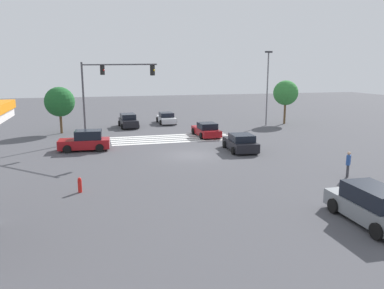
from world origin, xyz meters
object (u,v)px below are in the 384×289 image
(car_1, at_px, (166,118))
(car_4, at_px, (206,130))
(car_5, at_px, (241,143))
(car_3, at_px, (85,141))
(tree_corner_a, at_px, (60,102))
(pedestrian, at_px, (348,163))
(traffic_signal_mast, at_px, (103,85))
(fire_hydrant, at_px, (80,185))
(car_2, at_px, (373,206))
(street_light_pole_a, at_px, (268,82))
(car_0, at_px, (128,121))
(tree_corner_b, at_px, (286,93))

(car_1, relative_size, car_4, 0.99)
(car_5, bearing_deg, car_3, 78.09)
(car_4, bearing_deg, tree_corner_a, 67.54)
(car_4, height_order, pedestrian, pedestrian)
(traffic_signal_mast, height_order, car_5, traffic_signal_mast)
(car_4, distance_m, car_5, 7.36)
(fire_hydrant, bearing_deg, car_1, -111.57)
(car_2, distance_m, tree_corner_a, 32.35)
(car_1, height_order, street_light_pole_a, street_light_pole_a)
(car_4, bearing_deg, car_1, 11.28)
(car_1, distance_m, street_light_pole_a, 13.15)
(tree_corner_a, xyz_separation_m, fire_hydrant, (-2.32, 20.74, -2.92))
(car_0, bearing_deg, car_1, 108.68)
(traffic_signal_mast, bearing_deg, fire_hydrant, -53.09)
(traffic_signal_mast, height_order, car_2, traffic_signal_mast)
(tree_corner_a, height_order, fire_hydrant, tree_corner_a)
(car_2, xyz_separation_m, fire_hydrant, (12.62, -7.84, -0.38))
(car_1, bearing_deg, car_5, -169.60)
(car_3, xyz_separation_m, street_light_pole_a, (-20.95, -8.79, 4.42))
(pedestrian, bearing_deg, tree_corner_b, -61.83)
(car_0, height_order, tree_corner_a, tree_corner_a)
(car_4, bearing_deg, car_3, 106.72)
(street_light_pole_a, xyz_separation_m, tree_corner_a, (23.51, -0.66, -1.86))
(traffic_signal_mast, distance_m, car_0, 10.93)
(car_3, bearing_deg, street_light_pole_a, -152.84)
(car_4, bearing_deg, car_5, -175.13)
(car_0, height_order, car_5, car_0)
(traffic_signal_mast, height_order, fire_hydrant, traffic_signal_mast)
(car_5, height_order, tree_corner_b, tree_corner_b)
(car_5, xyz_separation_m, tree_corner_a, (15.08, -13.07, 2.67))
(traffic_signal_mast, relative_size, street_light_pole_a, 0.84)
(traffic_signal_mast, relative_size, tree_corner_b, 1.37)
(car_2, relative_size, tree_corner_b, 0.89)
(pedestrian, height_order, fire_hydrant, pedestrian)
(car_1, xyz_separation_m, pedestrian, (-6.42, 26.42, 0.27))
(traffic_signal_mast, distance_m, street_light_pole_a, 20.25)
(street_light_pole_a, relative_size, fire_hydrant, 10.21)
(car_5, bearing_deg, car_4, 9.78)
(tree_corner_b, bearing_deg, car_3, 21.88)
(car_0, height_order, fire_hydrant, car_0)
(car_2, relative_size, car_4, 1.06)
(car_4, height_order, tree_corner_a, tree_corner_a)
(car_5, bearing_deg, fire_hydrant, 125.25)
(fire_hydrant, bearing_deg, tree_corner_a, -83.62)
(car_4, xyz_separation_m, car_5, (-0.71, 7.33, 0.04))
(traffic_signal_mast, relative_size, car_1, 1.64)
(car_5, distance_m, fire_hydrant, 14.90)
(pedestrian, distance_m, tree_corner_b, 23.72)
(pedestrian, bearing_deg, fire_hydrant, 42.74)
(car_0, bearing_deg, car_2, 11.40)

